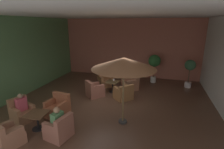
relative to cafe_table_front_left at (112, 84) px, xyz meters
name	(u,v)px	position (x,y,z in m)	size (l,w,h in m)	color
ground_plane	(109,106)	(0.31, -1.68, -0.47)	(9.43, 9.97, 0.02)	brown
wall_back_brick	(130,48)	(0.31, 3.27, 1.52)	(9.43, 0.08, 3.96)	#A55D4B
wall_left_accent	(19,58)	(-4.36, -1.68, 1.52)	(0.08, 9.97, 3.96)	#54804E
ceiling_slab	(108,14)	(0.31, -1.68, 3.53)	(9.43, 9.97, 0.06)	silver
cafe_table_front_left	(112,84)	(0.00, 0.00, 0.00)	(0.69, 0.69, 0.61)	black
armchair_front_left_north	(130,84)	(0.86, 0.68, -0.15)	(1.10, 1.09, 0.86)	#966247
armchair_front_left_east	(106,81)	(-0.67, 0.86, -0.16)	(1.08, 1.07, 0.79)	#9E643D
armchair_front_left_south	(95,90)	(-0.73, -0.81, -0.14)	(1.06, 1.06, 0.84)	#995B4A
armchair_front_left_west	(124,93)	(0.79, -0.75, -0.16)	(1.07, 1.07, 0.79)	#96663B
cafe_table_front_right	(37,118)	(-1.59, -4.07, -0.01)	(0.74, 0.74, 0.61)	black
armchair_front_right_north	(59,129)	(-0.59, -4.27, -0.15)	(0.85, 0.85, 0.83)	#945A49
armchair_front_right_east	(58,108)	(-1.42, -3.05, -0.14)	(0.89, 0.88, 0.90)	#9C5739
armchair_front_right_south	(22,113)	(-2.56, -3.73, -0.14)	(0.94, 0.91, 0.89)	#986847
armchair_front_right_west	(7,136)	(-1.91, -5.04, -0.15)	(0.95, 0.92, 0.84)	#97634A
patio_umbrella_tall_red	(124,63)	(1.21, -2.82, 1.83)	(2.27, 2.27, 2.51)	#2D2D2D
potted_tree_left_corner	(190,68)	(4.06, 1.94, 0.69)	(0.61, 0.61, 1.65)	silver
potted_tree_mid_left	(154,63)	(2.05, 2.33, 0.82)	(0.75, 0.75, 1.77)	silver
patron_blue_shirt	(57,118)	(-0.62, -4.26, 0.26)	(0.30, 0.43, 0.65)	#4D7E4D
patron_by_window	(21,103)	(-2.52, -3.74, 0.26)	(0.32, 0.41, 0.68)	#B6424F
iced_drink_cup	(114,80)	(0.04, 0.14, 0.20)	(0.08, 0.08, 0.11)	white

